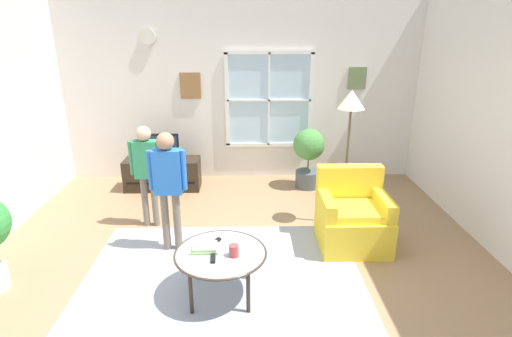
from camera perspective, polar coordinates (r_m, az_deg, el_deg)
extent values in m
cube|color=#9E7A56|center=(4.28, -2.42, -14.63)|extent=(6.21, 6.29, 0.02)
cube|color=silver|center=(6.51, -2.18, 11.54)|extent=(5.61, 0.12, 2.98)
cube|color=silver|center=(6.48, 1.85, 9.71)|extent=(1.33, 0.02, 1.47)
cube|color=white|center=(6.37, 1.94, 16.21)|extent=(1.39, 0.04, 0.06)
cube|color=white|center=(6.62, 1.79, 3.41)|extent=(1.39, 0.04, 0.06)
cube|color=white|center=(6.45, -4.15, 9.64)|extent=(0.06, 0.04, 1.47)
cube|color=white|center=(6.53, 7.80, 9.62)|extent=(0.06, 0.04, 1.47)
cube|color=white|center=(6.46, 1.86, 9.68)|extent=(0.03, 0.04, 1.47)
cube|color=white|center=(6.46, 1.86, 9.68)|extent=(1.33, 0.04, 0.03)
cube|color=olive|center=(6.48, -9.31, 11.54)|extent=(0.32, 0.03, 0.40)
cube|color=#667A4C|center=(6.64, 14.20, 12.35)|extent=(0.28, 0.03, 0.34)
cylinder|color=silver|center=(6.52, -15.14, 17.65)|extent=(0.24, 0.04, 0.24)
cube|color=#999EAD|center=(4.24, -4.66, -14.78)|extent=(2.80, 2.05, 0.01)
cube|color=#2D2319|center=(6.37, -13.11, -0.74)|extent=(1.14, 0.41, 0.48)
cube|color=black|center=(6.20, -13.44, -2.04)|extent=(1.03, 0.02, 0.02)
cylinder|color=#4C4C4C|center=(6.28, -13.30, 1.52)|extent=(0.08, 0.08, 0.05)
cube|color=black|center=(6.23, -13.43, 3.17)|extent=(0.55, 0.05, 0.37)
cube|color=navy|center=(6.20, -13.48, 3.10)|extent=(0.51, 0.01, 0.33)
cube|color=yellow|center=(4.76, 13.57, -8.33)|extent=(0.76, 0.72, 0.42)
cube|color=yellow|center=(4.85, 13.11, -2.12)|extent=(0.76, 0.16, 0.45)
cube|color=yellow|center=(4.56, 9.97, -5.04)|extent=(0.12, 0.65, 0.20)
cube|color=yellow|center=(4.72, 17.63, -4.80)|extent=(0.12, 0.65, 0.20)
cube|color=yellow|center=(4.61, 13.96, -5.87)|extent=(0.61, 0.50, 0.08)
cylinder|color=#99B2B7|center=(3.73, -5.07, -11.91)|extent=(0.83, 0.83, 0.02)
torus|color=#3F3328|center=(3.73, -5.07, -11.91)|extent=(0.85, 0.85, 0.02)
cylinder|color=#33281E|center=(4.09, -8.34, -12.78)|extent=(0.04, 0.04, 0.44)
cylinder|color=#33281E|center=(4.06, -1.14, -12.82)|extent=(0.04, 0.04, 0.44)
cylinder|color=#33281E|center=(3.68, -9.26, -16.93)|extent=(0.04, 0.04, 0.44)
cylinder|color=#33281E|center=(3.64, -1.11, -17.03)|extent=(0.04, 0.04, 0.44)
cube|color=#A6C07A|center=(3.78, -7.26, -11.26)|extent=(0.25, 0.19, 0.02)
cube|color=#A2C38A|center=(3.77, -7.28, -10.95)|extent=(0.22, 0.17, 0.03)
cylinder|color=#BF3F3F|center=(3.64, -3.17, -11.59)|extent=(0.09, 0.09, 0.11)
cube|color=black|center=(3.88, -5.74, -10.32)|extent=(0.10, 0.14, 0.02)
cube|color=black|center=(3.63, -6.11, -12.57)|extent=(0.05, 0.14, 0.02)
cylinder|color=#726656|center=(4.61, -12.73, -7.36)|extent=(0.08, 0.08, 0.69)
cylinder|color=#726656|center=(4.59, -11.13, -7.38)|extent=(0.08, 0.08, 0.69)
cube|color=blue|center=(4.37, -12.47, -0.45)|extent=(0.30, 0.16, 0.49)
sphere|color=#A87A5B|center=(4.27, -12.80, 3.81)|extent=(0.19, 0.19, 0.19)
cylinder|color=blue|center=(4.38, -14.78, -0.26)|extent=(0.06, 0.06, 0.44)
cylinder|color=blue|center=(4.31, -10.26, -0.23)|extent=(0.06, 0.06, 0.44)
cylinder|color=#726656|center=(5.22, -15.50, -4.55)|extent=(0.08, 0.08, 0.65)
cylinder|color=#726656|center=(5.19, -14.19, -4.56)|extent=(0.08, 0.08, 0.65)
cube|color=#338C59|center=(5.01, -15.39, 1.28)|extent=(0.28, 0.15, 0.46)
sphere|color=#D8AD8C|center=(4.92, -15.73, 4.81)|extent=(0.18, 0.18, 0.18)
cylinder|color=#338C59|center=(5.02, -17.30, 1.43)|extent=(0.06, 0.06, 0.42)
cylinder|color=#338C59|center=(4.94, -13.62, 1.48)|extent=(0.06, 0.06, 0.42)
cylinder|color=#4C565B|center=(6.35, 7.32, -1.48)|extent=(0.38, 0.38, 0.26)
cylinder|color=#4C7238|center=(6.28, 7.41, 0.45)|extent=(0.02, 0.02, 0.19)
sphere|color=#4A8E44|center=(6.17, 7.55, 3.41)|extent=(0.48, 0.48, 0.48)
cylinder|color=black|center=(5.33, 12.11, -7.40)|extent=(0.26, 0.26, 0.03)
cylinder|color=brown|center=(5.05, 12.69, 0.04)|extent=(0.03, 0.03, 1.49)
cone|color=beige|center=(4.84, 13.44, 9.54)|extent=(0.32, 0.32, 0.22)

